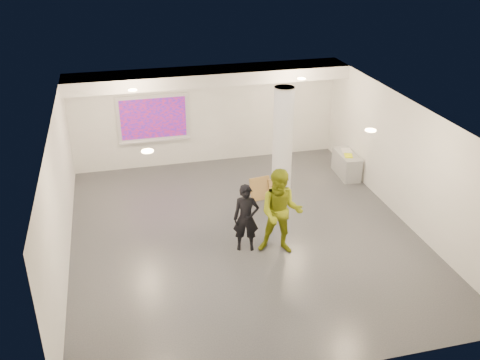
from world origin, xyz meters
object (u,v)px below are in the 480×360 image
object	(u,v)px
column	(283,143)
man	(281,212)
projection_screen	(153,119)
credenza	(347,165)
woman	(246,218)

from	to	relation	value
column	man	world-z (taller)	column
column	projection_screen	world-z (taller)	column
projection_screen	man	world-z (taller)	projection_screen
credenza	woman	bearing A→B (deg)	-138.02
projection_screen	credenza	world-z (taller)	projection_screen
credenza	woman	distance (m)	4.93
credenza	projection_screen	bearing A→B (deg)	162.85
man	column	bearing A→B (deg)	91.08
column	credenza	bearing A→B (deg)	16.81
credenza	woman	size ratio (longest dim) A/B	0.74
column	woman	size ratio (longest dim) A/B	1.89
column	credenza	xyz separation A→B (m)	(2.22, 0.67, -1.16)
projection_screen	credenza	distance (m)	5.80
column	credenza	distance (m)	2.59
column	credenza	world-z (taller)	column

